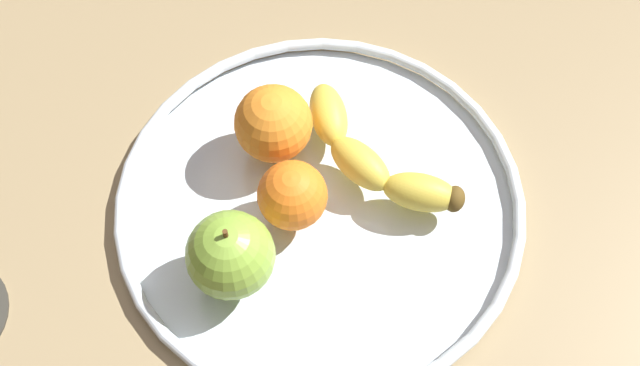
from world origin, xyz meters
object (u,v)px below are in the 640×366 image
Objects in this scene: fruit_bowl at (320,203)px; orange_center at (273,123)px; banana at (373,158)px; apple at (230,255)px; orange_front_right at (292,195)px.

orange_center is at bearing 160.61° from fruit_bowl.
fruit_bowl is at bearing -100.18° from banana.
apple is 1.15× the size of orange_center.
orange_center is at bearing 110.73° from apple.
orange_center is (-9.23, -3.15, 1.96)cm from banana.
orange_front_right is 0.86× the size of orange_center.
orange_center reaches higher than banana.
apple reaches higher than banana.
banana is at bearing 68.67° from fruit_bowl.
banana is at bearing 18.83° from orange_center.
banana is 9.95cm from orange_center.
orange_front_right is (-1.27, -2.58, 4.12)cm from fruit_bowl.
orange_center is at bearing 138.76° from orange_front_right.
apple is at bearing -95.68° from orange_front_right.
banana is 9.02cm from orange_front_right.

